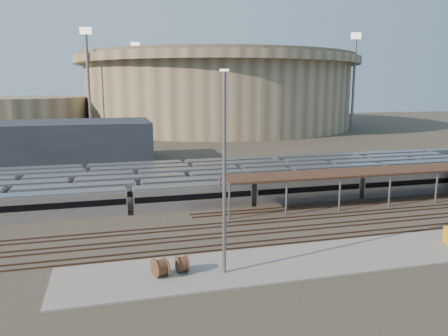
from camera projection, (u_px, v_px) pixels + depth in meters
name	position (u px, v px, depth m)	size (l,w,h in m)	color
ground	(286.00, 218.00, 62.14)	(420.00, 420.00, 0.00)	#383026
apron	(297.00, 261.00, 46.62)	(50.00, 9.00, 0.20)	gray
subway_trains	(249.00, 179.00, 79.51)	(130.10, 23.90, 3.60)	silver
inspection_shed	(403.00, 171.00, 70.53)	(60.30, 6.00, 5.30)	slate
empty_tracks	(301.00, 228.00, 57.37)	(170.00, 9.62, 0.18)	#4C3323
stadium	(218.00, 90.00, 198.28)	(124.00, 124.00, 32.50)	gray
secondary_arena	(12.00, 115.00, 169.20)	(56.00, 56.00, 14.00)	gray
service_building	(61.00, 143.00, 104.63)	(42.00, 20.00, 10.00)	#1E232D
floodlight_0	(88.00, 79.00, 155.19)	(4.00, 1.00, 38.40)	slate
floodlight_2	(354.00, 80.00, 170.82)	(4.00, 1.00, 38.40)	slate
floodlight_3	(136.00, 81.00, 207.69)	(4.00, 1.00, 38.40)	slate
cable_reel_west	(182.00, 264.00, 43.46)	(1.74, 1.74, 0.97)	brown
cable_reel_east	(160.00, 267.00, 42.42)	(1.89, 1.89, 1.05)	brown
yard_light_pole	(224.00, 174.00, 41.73)	(0.80, 0.36, 19.84)	slate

